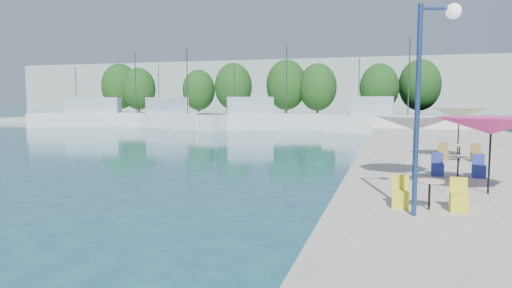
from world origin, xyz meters
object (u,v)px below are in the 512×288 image
(trawler_03, at_px, (268,120))
(umbrella_pink, at_px, (491,126))
(street_lamp, at_px, (432,70))
(trawler_01, at_px, (115,118))
(umbrella_white, at_px, (415,123))
(umbrella_cream, at_px, (459,113))
(trawler_02, at_px, (177,119))
(trawler_04, at_px, (389,123))

(trawler_03, height_order, umbrella_pink, trawler_03)
(trawler_03, height_order, street_lamp, trawler_03)
(trawler_01, relative_size, umbrella_white, 7.93)
(trawler_03, relative_size, umbrella_white, 6.57)
(trawler_01, distance_m, umbrella_white, 51.10)
(umbrella_cream, distance_m, street_lamp, 12.34)
(umbrella_white, bearing_deg, trawler_02, 127.24)
(trawler_01, relative_size, umbrella_cream, 8.44)
(trawler_02, xyz_separation_m, umbrella_cream, (28.63, -28.28, 1.72))
(trawler_03, relative_size, umbrella_pink, 5.84)
(trawler_02, bearing_deg, trawler_01, -165.20)
(trawler_03, bearing_deg, street_lamp, -92.05)
(trawler_04, height_order, umbrella_white, trawler_04)
(trawler_02, xyz_separation_m, trawler_04, (25.47, -1.97, 0.00))
(street_lamp, bearing_deg, umbrella_white, 68.69)
(trawler_02, bearing_deg, umbrella_pink, -29.20)
(umbrella_pink, relative_size, umbrella_cream, 1.20)
(trawler_02, relative_size, umbrella_cream, 6.11)
(umbrella_cream, relative_size, street_lamp, 0.52)
(trawler_02, relative_size, umbrella_pink, 5.10)
(trawler_04, distance_m, umbrella_cream, 26.55)
(umbrella_cream, bearing_deg, street_lamp, -100.71)
(umbrella_cream, height_order, street_lamp, street_lamp)
(trawler_02, distance_m, trawler_04, 25.55)
(trawler_01, bearing_deg, trawler_04, -31.36)
(trawler_01, distance_m, trawler_04, 35.46)
(trawler_04, relative_size, street_lamp, 2.89)
(umbrella_white, bearing_deg, trawler_01, 135.02)
(trawler_04, height_order, umbrella_cream, trawler_04)
(trawler_02, relative_size, street_lamp, 3.18)
(umbrella_cream, xyz_separation_m, street_lamp, (-2.28, -12.06, 1.30))
(umbrella_pink, bearing_deg, trawler_01, 134.67)
(trawler_03, distance_m, umbrella_pink, 41.72)
(trawler_01, relative_size, trawler_04, 1.52)
(trawler_04, xyz_separation_m, umbrella_white, (0.84, -32.63, 1.49))
(trawler_04, xyz_separation_m, street_lamp, (0.88, -38.37, 3.02))
(umbrella_white, bearing_deg, trawler_04, 91.47)
(umbrella_pink, height_order, street_lamp, street_lamp)
(umbrella_pink, bearing_deg, street_lamp, -121.09)
(trawler_04, distance_m, umbrella_pink, 35.26)
(umbrella_cream, bearing_deg, trawler_04, 96.85)
(trawler_02, height_order, umbrella_cream, trawler_02)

